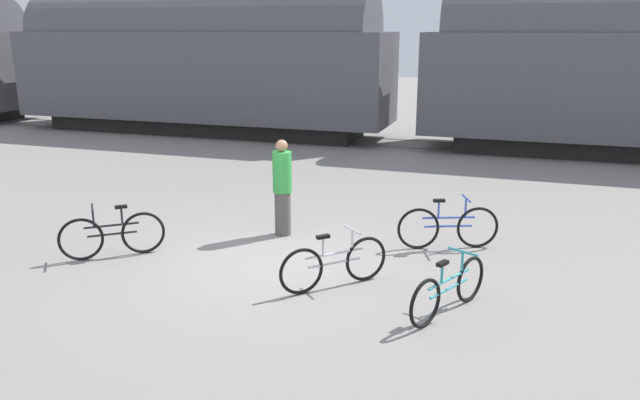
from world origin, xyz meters
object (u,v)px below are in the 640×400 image
at_px(freight_train, 408,64).
at_px(bicycle_blue, 448,227).
at_px(bicycle_black, 112,235).
at_px(bicycle_teal, 449,289).
at_px(person_in_green, 282,188).
at_px(bicycle_silver, 334,264).

bearing_deg(freight_train, bicycle_blue, -75.07).
distance_m(bicycle_black, bicycle_teal, 5.67).
height_order(freight_train, bicycle_blue, freight_train).
xyz_separation_m(bicycle_teal, bicycle_blue, (-0.34, 2.63, 0.04)).
distance_m(bicycle_black, bicycle_blue, 5.75).
distance_m(bicycle_teal, person_in_green, 4.18).
xyz_separation_m(bicycle_silver, bicycle_black, (-3.92, 0.06, 0.01)).
xyz_separation_m(bicycle_black, bicycle_blue, (5.31, 2.19, 0.01)).
distance_m(freight_train, bicycle_black, 12.56).
relative_size(bicycle_teal, bicycle_blue, 0.96).
distance_m(bicycle_silver, bicycle_black, 3.92).
bearing_deg(freight_train, bicycle_black, -102.54).
xyz_separation_m(bicycle_silver, bicycle_teal, (1.72, -0.38, -0.02)).
height_order(freight_train, person_in_green, freight_train).
relative_size(freight_train, bicycle_silver, 44.77).
bearing_deg(freight_train, person_in_green, -92.22).
bearing_deg(bicycle_blue, bicycle_black, -157.56).
bearing_deg(bicycle_teal, freight_train, 103.36).
bearing_deg(bicycle_silver, freight_train, 95.86).
distance_m(freight_train, person_in_green, 10.22).
bearing_deg(person_in_green, bicycle_silver, 31.43).
bearing_deg(bicycle_teal, bicycle_blue, 97.31).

